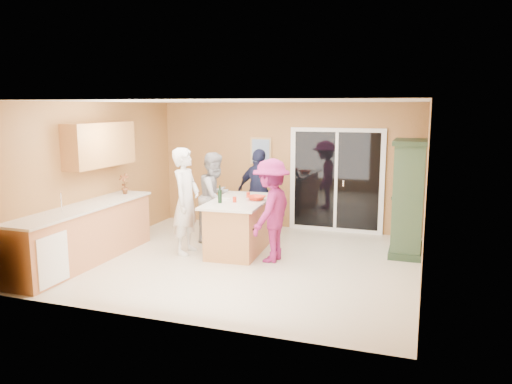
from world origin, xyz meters
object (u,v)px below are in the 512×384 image
(woman_grey, at_px, (215,197))
(woman_magenta, at_px, (271,210))
(woman_navy, at_px, (259,192))
(woman_white, at_px, (186,201))
(kitchen_island, at_px, (240,227))
(green_hutch, at_px, (409,199))

(woman_grey, relative_size, woman_magenta, 0.99)
(woman_magenta, bearing_deg, woman_navy, -148.87)
(woman_white, bearing_deg, kitchen_island, -66.39)
(woman_white, xyz_separation_m, woman_magenta, (1.52, 0.05, -0.07))
(kitchen_island, height_order, woman_grey, woman_grey)
(kitchen_island, distance_m, green_hutch, 2.95)
(kitchen_island, distance_m, woman_grey, 0.96)
(woman_grey, bearing_deg, woman_white, -179.93)
(woman_white, distance_m, woman_navy, 1.79)
(green_hutch, distance_m, woman_magenta, 2.40)
(green_hutch, xyz_separation_m, woman_white, (-3.62, -1.20, -0.04))
(woman_white, relative_size, woman_grey, 1.09)
(woman_grey, bearing_deg, green_hutch, -77.08)
(kitchen_island, bearing_deg, woman_white, -157.40)
(kitchen_island, distance_m, woman_magenta, 0.88)
(woman_white, relative_size, woman_magenta, 1.08)
(woman_white, bearing_deg, woman_grey, -10.81)
(woman_grey, distance_m, woman_magenta, 1.64)
(woman_white, height_order, woman_navy, woman_white)
(woman_navy, distance_m, woman_magenta, 1.72)
(green_hutch, xyz_separation_m, woman_grey, (-3.48, -0.26, -0.12))
(kitchen_island, distance_m, woman_white, 1.04)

